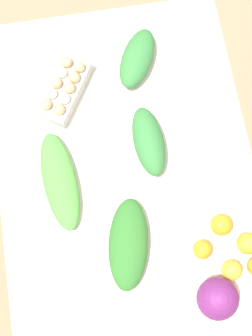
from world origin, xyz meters
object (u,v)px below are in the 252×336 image
(orange_2, at_px, (202,249))
(greens_bunch_beet_tops, at_px, (149,141))
(egg_carton, at_px, (64,89))
(orange_4, at_px, (221,225))
(greens_bunch_scallion, at_px, (137,58))
(greens_bunch_kale, at_px, (128,244))
(orange_0, at_px, (232,270))
(greens_bunch_dandelion, at_px, (60,181))
(orange_3, at_px, (247,243))
(cabbage_purple, at_px, (218,299))

(orange_2, bearing_deg, greens_bunch_beet_tops, -164.21)
(egg_carton, height_order, orange_4, egg_carton)
(greens_bunch_scallion, distance_m, greens_bunch_kale, 0.72)
(greens_bunch_scallion, xyz_separation_m, orange_4, (0.69, 0.19, -0.00))
(orange_0, distance_m, orange_2, 0.12)
(orange_0, bearing_deg, greens_bunch_beet_tops, -158.02)
(greens_bunch_dandelion, distance_m, orange_3, 0.71)
(egg_carton, relative_size, greens_bunch_beet_tops, 1.09)
(cabbage_purple, relative_size, orange_3, 1.82)
(cabbage_purple, distance_m, greens_bunch_beet_tops, 0.60)
(orange_4, bearing_deg, greens_bunch_dandelion, -114.91)
(greens_bunch_beet_tops, relative_size, orange_4, 3.41)
(cabbage_purple, distance_m, greens_bunch_scallion, 0.94)
(egg_carton, distance_m, orange_2, 0.79)
(egg_carton, bearing_deg, greens_bunch_dandelion, -158.57)
(greens_bunch_scallion, relative_size, orange_4, 3.29)
(greens_bunch_beet_tops, bearing_deg, cabbage_purple, 12.35)
(greens_bunch_beet_tops, bearing_deg, greens_bunch_scallion, 177.36)
(cabbage_purple, height_order, greens_bunch_dandelion, cabbage_purple)
(egg_carton, xyz_separation_m, orange_0, (0.77, 0.49, -0.01))
(orange_2, height_order, orange_4, orange_4)
(greens_bunch_dandelion, distance_m, orange_2, 0.57)
(greens_bunch_scallion, bearing_deg, orange_3, 18.83)
(greens_bunch_kale, xyz_separation_m, greens_bunch_beet_tops, (-0.36, 0.13, 0.01))
(cabbage_purple, distance_m, egg_carton, 0.95)
(cabbage_purple, distance_m, orange_2, 0.17)
(greens_bunch_beet_tops, bearing_deg, orange_2, 15.79)
(cabbage_purple, height_order, greens_bunch_beet_tops, cabbage_purple)
(orange_3, distance_m, orange_4, 0.11)
(orange_2, bearing_deg, greens_bunch_dandelion, -125.28)
(greens_bunch_beet_tops, distance_m, orange_0, 0.54)
(orange_0, bearing_deg, greens_bunch_kale, -113.44)
(greens_bunch_kale, bearing_deg, orange_2, 76.53)
(greens_bunch_scallion, relative_size, orange_2, 3.76)
(greens_bunch_dandelion, bearing_deg, greens_bunch_kale, 38.17)
(egg_carton, xyz_separation_m, orange_3, (0.69, 0.56, -0.00))
(greens_bunch_dandelion, height_order, orange_0, orange_0)
(greens_bunch_kale, distance_m, orange_2, 0.26)
(greens_bunch_beet_tops, distance_m, orange_4, 0.40)
(cabbage_purple, relative_size, greens_bunch_dandelion, 0.38)
(cabbage_purple, xyz_separation_m, greens_bunch_dandelion, (-0.50, -0.47, -0.04))
(greens_bunch_scallion, relative_size, orange_3, 3.36)
(greens_bunch_dandelion, xyz_separation_m, orange_2, (0.33, 0.46, 0.00))
(cabbage_purple, relative_size, orange_4, 1.79)
(cabbage_purple, bearing_deg, orange_4, 163.39)
(cabbage_purple, xyz_separation_m, egg_carton, (-0.85, -0.41, -0.03))
(orange_0, bearing_deg, orange_2, -135.27)
(greens_bunch_kale, bearing_deg, greens_bunch_scallion, 167.91)
(orange_2, distance_m, orange_3, 0.16)
(egg_carton, height_order, greens_bunch_dandelion, egg_carton)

